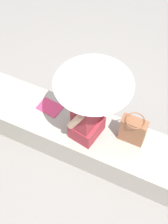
# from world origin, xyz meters

# --- Properties ---
(ground_plane) EXTENTS (14.00, 14.00, 0.00)m
(ground_plane) POSITION_xyz_m (0.00, 0.00, 0.00)
(ground_plane) COLOR gray
(stone_bench) EXTENTS (3.02, 0.62, 0.43)m
(stone_bench) POSITION_xyz_m (0.00, 0.00, 0.21)
(stone_bench) COLOR #A8A093
(stone_bench) RESTS_ON ground
(person_seated) EXTENTS (0.33, 0.50, 0.90)m
(person_seated) POSITION_xyz_m (0.09, -0.05, 0.82)
(person_seated) COLOR #992D38
(person_seated) RESTS_ON stone_bench
(parasol) EXTENTS (0.78, 0.78, 1.01)m
(parasol) POSITION_xyz_m (0.12, 0.03, 1.32)
(parasol) COLOR #B7B7BC
(parasol) RESTS_ON stone_bench
(handbag_black) EXTENTS (0.28, 0.21, 0.38)m
(handbag_black) POSITION_xyz_m (0.58, 0.09, 0.62)
(handbag_black) COLOR brown
(handbag_black) RESTS_ON stone_bench
(magazine) EXTENTS (0.30, 0.23, 0.01)m
(magazine) POSITION_xyz_m (-0.46, 0.08, 0.44)
(magazine) COLOR #D83866
(magazine) RESTS_ON stone_bench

